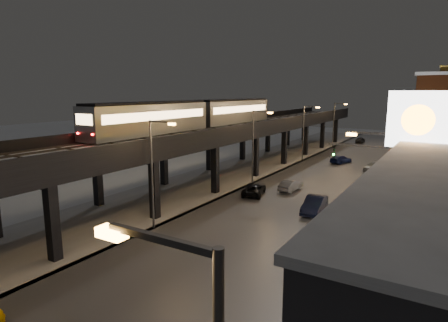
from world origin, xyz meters
The scene contains 29 objects.
road_surface centered at (7.50, 35.00, 0.03)m, with size 17.00×120.00×0.06m, color #46474D.
sidewalk_right centered at (17.50, 35.00, 0.07)m, with size 4.00×120.00×0.14m, color #9FA1A8.
under_viaduct_pavement centered at (-6.00, 35.00, 0.03)m, with size 11.00×120.00×0.06m, color #9FA1A8.
elevated_viaduct centered at (-6.00, 31.84, 5.62)m, with size 9.00×100.00×6.30m.
viaduct_trackbed centered at (-6.01, 31.97, 6.39)m, with size 8.40×100.00×0.32m.
viaduct_parapet_streetside centered at (-1.65, 32.00, 6.85)m, with size 0.30×100.00×1.10m, color black.
viaduct_parapet_far centered at (-10.35, 32.00, 6.85)m, with size 0.30×100.00×1.10m, color black.
streetlight_left_1 centered at (-0.43, 13.00, 5.24)m, with size 2.57×0.28×9.00m.
streetlight_right_1 centered at (16.73, 13.00, 5.24)m, with size 2.56×0.28×9.00m.
streetlight_left_2 centered at (-0.43, 31.00, 5.24)m, with size 2.57×0.28×9.00m.
streetlight_right_2 centered at (16.73, 31.00, 5.24)m, with size 2.56×0.28×9.00m.
streetlight_left_3 centered at (-0.43, 49.00, 5.24)m, with size 2.57×0.28×9.00m.
streetlight_right_3 centered at (16.73, 49.00, 5.24)m, with size 2.56×0.28×9.00m.
streetlight_left_4 centered at (-0.43, 67.00, 5.24)m, with size 2.57×0.28×9.00m.
streetlight_right_4 centered at (16.73, 67.00, 5.24)m, with size 2.56×0.28×9.00m.
traffic_light_rig_a centered at (15.84, 22.00, 4.50)m, with size 6.10×0.34×7.00m.
traffic_light_rig_b centered at (15.84, 52.00, 4.50)m, with size 6.10×0.34×7.00m.
subway_train centered at (-8.50, 30.80, 8.37)m, with size 2.95×35.89×3.53m.
car_near_white centered at (4.65, 30.11, 0.64)m, with size 1.35×3.86×1.27m, color slate.
car_mid_silver centered at (1.86, 26.36, 0.61)m, with size 2.04×4.42×1.23m, color black.
car_mid_dark centered at (5.21, 50.26, 0.62)m, with size 1.72×4.24×1.23m, color #0D153E.
car_far_white centered at (2.74, 76.77, 0.66)m, with size 1.55×3.85×1.31m, color black.
car_onc_silver centered at (9.46, 23.85, 0.76)m, with size 1.61×4.62×1.52m, color black.
car_onc_dark centered at (14.43, 26.02, 0.74)m, with size 2.47×5.36×1.49m, color black.
car_onc_white centered at (10.81, 46.70, 0.63)m, with size 1.77×4.36×1.27m, color gray.
car_onc_red centered at (11.10, 65.92, 0.70)m, with size 1.64×4.08×1.39m, color #660E06.
sign_mcdonalds centered at (18.00, 37.81, 7.65)m, with size 2.83×0.65×9.50m.
sign_citgo centered at (18.50, 8.09, 8.64)m, with size 2.37×0.39×11.25m.
sign_carwash centered at (18.50, 20.44, 6.18)m, with size 1.68×0.35×8.73m.
Camera 1 is at (19.68, -9.26, 11.20)m, focal length 30.00 mm.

